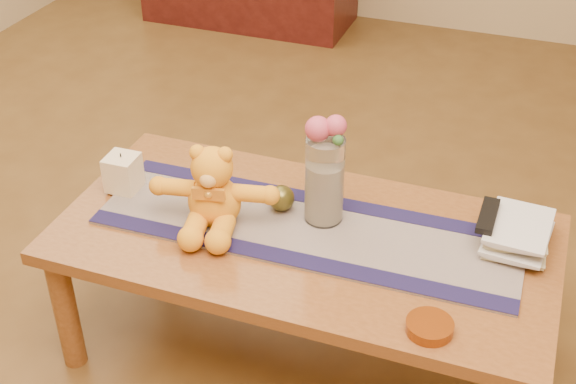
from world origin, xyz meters
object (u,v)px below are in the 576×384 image
(pillar_candle, at_px, (123,173))
(bronze_ball, at_px, (281,198))
(glass_vase, at_px, (324,180))
(book_bottom, at_px, (485,235))
(tv_remote, at_px, (488,216))
(amber_dish, at_px, (430,327))
(teddy_bear, at_px, (214,186))

(pillar_candle, bearing_deg, bronze_ball, 7.01)
(pillar_candle, height_order, glass_vase, glass_vase)
(book_bottom, xyz_separation_m, tv_remote, (-0.00, -0.01, 0.07))
(pillar_candle, xyz_separation_m, bronze_ball, (0.49, 0.06, -0.02))
(pillar_candle, distance_m, book_bottom, 1.07)
(pillar_candle, relative_size, amber_dish, 0.95)
(book_bottom, bearing_deg, glass_vase, -173.37)
(tv_remote, bearing_deg, pillar_candle, -172.98)
(pillar_candle, bearing_deg, glass_vase, 5.55)
(bronze_ball, distance_m, amber_dish, 0.61)
(teddy_bear, height_order, pillar_candle, teddy_bear)
(tv_remote, bearing_deg, amber_dish, -99.44)
(glass_vase, relative_size, bronze_ball, 3.40)
(teddy_bear, distance_m, pillar_candle, 0.34)
(bronze_ball, bearing_deg, glass_vase, -0.02)
(pillar_candle, bearing_deg, book_bottom, 7.08)
(glass_vase, distance_m, amber_dish, 0.52)
(glass_vase, xyz_separation_m, amber_dish, (0.38, -0.34, -0.12))
(glass_vase, distance_m, tv_remote, 0.46)
(amber_dish, bearing_deg, bronze_ball, 145.96)
(teddy_bear, relative_size, pillar_candle, 3.13)
(bronze_ball, bearing_deg, teddy_bear, -143.44)
(bronze_ball, relative_size, book_bottom, 0.34)
(teddy_bear, distance_m, glass_vase, 0.31)
(teddy_bear, height_order, bronze_ball, teddy_bear)
(teddy_bear, height_order, book_bottom, teddy_bear)
(teddy_bear, height_order, amber_dish, teddy_bear)
(book_bottom, bearing_deg, bronze_ball, -175.39)
(teddy_bear, xyz_separation_m, book_bottom, (0.74, 0.19, -0.11))
(book_bottom, xyz_separation_m, amber_dish, (-0.07, -0.41, 0.00))
(teddy_bear, height_order, tv_remote, teddy_bear)
(book_bottom, relative_size, amber_dish, 1.93)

